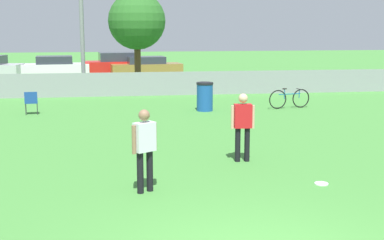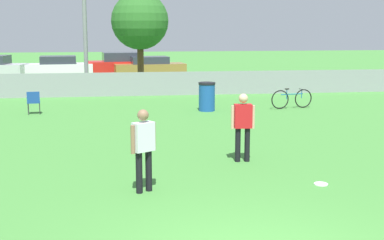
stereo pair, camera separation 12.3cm
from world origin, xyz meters
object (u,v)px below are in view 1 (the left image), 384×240
player_receiver_white (145,145)px  tree_near_pole (137,21)px  trash_bin (205,97)px  folding_chair_sideline (31,101)px  parked_car_white (55,67)px  bicycle_sideline (289,99)px  parked_car_red (117,64)px  frisbee_disc (321,184)px  parked_car_tan (146,66)px  player_defender_red (243,122)px

player_receiver_white → tree_near_pole: bearing=55.7°
tree_near_pole → player_receiver_white: size_ratio=2.96×
player_receiver_white → trash_bin: size_ratio=1.50×
folding_chair_sideline → player_receiver_white: bearing=103.0°
folding_chair_sideline → parked_car_white: (-0.66, 14.54, 0.16)m
bicycle_sideline → trash_bin: size_ratio=1.60×
parked_car_white → parked_car_red: size_ratio=0.94×
frisbee_disc → parked_car_red: bearing=98.9°
parked_car_tan → bicycle_sideline: bearing=-78.4°
frisbee_disc → parked_car_red: size_ratio=0.06×
trash_bin → player_defender_red: bearing=-93.0°
folding_chair_sideline → player_defender_red: bearing=120.8°
bicycle_sideline → parked_car_tan: parked_car_tan is taller
trash_bin → parked_car_white: (-7.10, 14.62, 0.10)m
player_receiver_white → parked_car_tan: player_receiver_white is taller
trash_bin → parked_car_white: parked_car_white is taller
player_receiver_white → parked_car_white: 24.80m
folding_chair_sideline → trash_bin: 6.44m
player_defender_red → parked_car_white: size_ratio=0.38×
trash_bin → tree_near_pole: bearing=107.6°
tree_near_pole → parked_car_tan: tree_near_pole is taller
folding_chair_sideline → parked_car_tan: bearing=-116.4°
parked_car_red → parked_car_white: bearing=-175.6°
player_receiver_white → player_defender_red: 3.21m
folding_chair_sideline → bicycle_sideline: folding_chair_sideline is taller
folding_chair_sideline → parked_car_white: 14.55m
parked_car_white → parked_car_tan: bearing=-7.1°
bicycle_sideline → parked_car_red: size_ratio=0.38×
trash_bin → parked_car_tan: parked_car_tan is taller
parked_car_white → parked_car_tan: (5.74, -0.21, -0.03)m
folding_chair_sideline → tree_near_pole: bearing=-128.2°
player_defender_red → parked_car_tan: (-0.95, 22.15, -0.33)m
player_defender_red → parked_car_white: 23.34m
parked_car_white → trash_bin: bearing=-69.2°
parked_car_tan → tree_near_pole: bearing=-103.5°
bicycle_sideline → parked_car_tan: 15.05m
bicycle_sideline → parked_car_red: (-6.59, 15.25, 0.32)m
player_defender_red → folding_chair_sideline: player_defender_red is taller
parked_car_white → parked_car_red: (3.92, 0.78, 0.05)m
parked_car_red → trash_bin: bearing=-85.1°
player_receiver_white → frisbee_disc: size_ratio=5.77×
tree_near_pole → player_receiver_white: bearing=-92.2°
trash_bin → parked_car_red: bearing=101.7°
tree_near_pole → parked_car_red: size_ratio=1.05×
frisbee_disc → player_receiver_white: bearing=179.9°
frisbee_disc → parked_car_white: (-7.87, 24.44, 0.64)m
folding_chair_sideline → bicycle_sideline: 9.85m
parked_car_tan → trash_bin: bearing=-91.5°
parked_car_white → parked_car_red: 4.00m
folding_chair_sideline → parked_car_tan: (5.08, 14.33, 0.13)m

